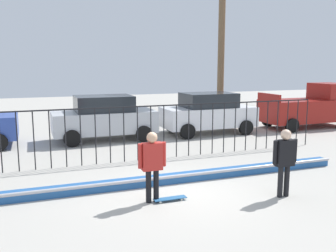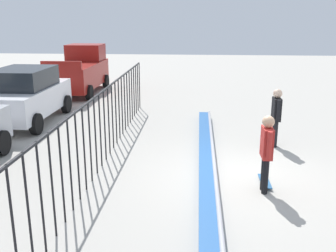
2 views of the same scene
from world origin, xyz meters
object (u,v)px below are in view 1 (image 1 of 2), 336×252
at_px(camera_operator, 285,157).
at_px(pickup_truck, 310,107).
at_px(parked_car_white, 208,113).
at_px(skateboard, 170,199).
at_px(parked_car_silver, 104,117).
at_px(skateboarder, 152,160).

xyz_separation_m(camera_operator, pickup_truck, (7.75, 8.00, 0.03)).
relative_size(camera_operator, parked_car_white, 0.39).
distance_m(skateboard, parked_car_silver, 7.78).
distance_m(skateboarder, parked_car_silver, 7.65).
bearing_deg(pickup_truck, parked_car_silver, 172.08).
bearing_deg(pickup_truck, parked_car_white, 171.78).
height_order(parked_car_silver, pickup_truck, pickup_truck).
bearing_deg(skateboarder, camera_operator, 1.07).
xyz_separation_m(skateboard, pickup_truck, (10.46, 7.32, 0.98)).
xyz_separation_m(skateboarder, camera_operator, (3.12, -0.77, -0.00)).
relative_size(skateboarder, skateboard, 2.10).
bearing_deg(skateboard, parked_car_white, 58.43).
relative_size(skateboard, parked_car_white, 0.19).
height_order(skateboard, pickup_truck, pickup_truck).
xyz_separation_m(parked_car_silver, pickup_truck, (10.53, -0.41, 0.06)).
height_order(parked_car_silver, parked_car_white, same).
distance_m(skateboarder, skateboard, 1.04).
relative_size(parked_car_white, pickup_truck, 0.91).
xyz_separation_m(skateboard, camera_operator, (2.71, -0.68, 0.94)).
distance_m(camera_operator, parked_car_silver, 8.86).
xyz_separation_m(camera_operator, parked_car_white, (2.07, 8.25, -0.03)).
xyz_separation_m(skateboarder, parked_car_silver, (0.34, 7.64, -0.03)).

